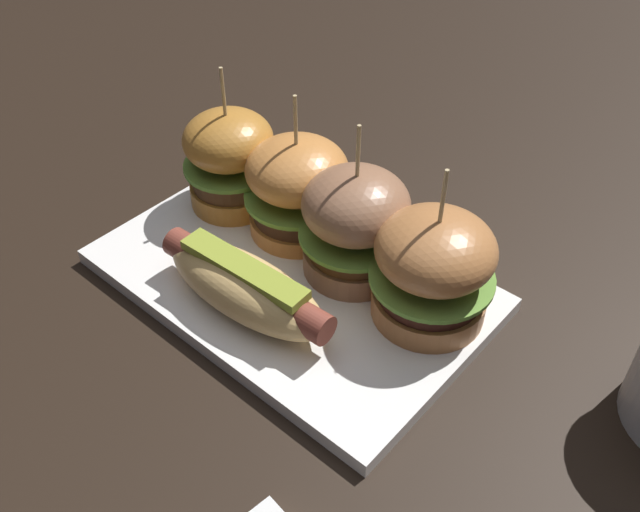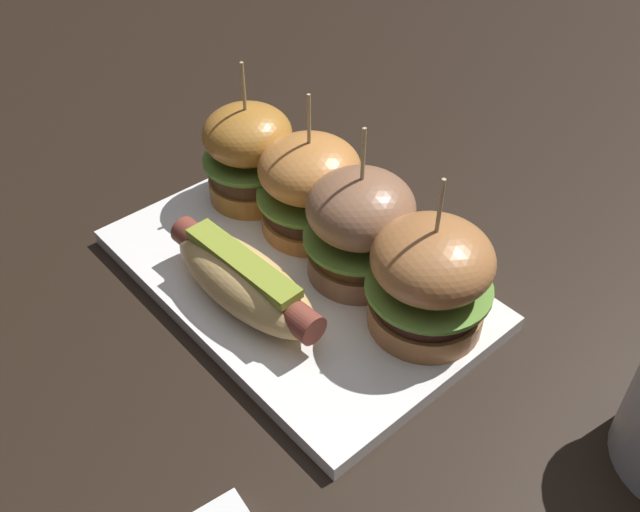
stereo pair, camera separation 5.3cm
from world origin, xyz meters
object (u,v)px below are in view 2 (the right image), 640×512
hot_dog (242,278)px  slider_far_left (249,153)px  slider_center_right (360,226)px  platter_main (295,278)px  slider_far_right (430,278)px  slider_center_left (310,186)px

hot_dog → slider_far_left: (-0.11, 0.09, 0.02)m
slider_far_left → slider_center_right: bearing=1.0°
platter_main → slider_center_right: slider_center_right is taller
slider_far_left → slider_far_right: bearing=0.1°
platter_main → slider_far_right: slider_far_right is taller
hot_dog → slider_center_right: (0.04, 0.09, 0.02)m
platter_main → slider_center_left: bearing=127.0°
slider_center_left → hot_dog: bearing=-70.9°
slider_center_left → slider_center_right: (0.07, -0.01, 0.00)m
slider_center_left → slider_center_right: slider_center_right is taller
hot_dog → slider_far_right: (0.12, 0.09, 0.02)m
hot_dog → slider_center_right: slider_center_right is taller
slider_center_left → slider_far_right: size_ratio=0.98×
slider_center_left → slider_far_right: (0.15, -0.01, 0.00)m
hot_dog → slider_center_left: slider_center_left is taller
slider_far_left → slider_far_right: 0.22m
hot_dog → slider_center_right: size_ratio=1.18×
hot_dog → slider_far_left: slider_far_left is taller
platter_main → hot_dog: bearing=-92.5°
slider_far_left → slider_center_left: 0.08m
hot_dog → slider_center_right: bearing=68.8°
platter_main → slider_center_right: 0.08m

